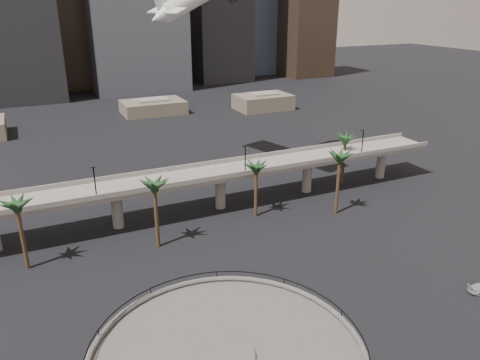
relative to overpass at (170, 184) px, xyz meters
name	(u,v)px	position (x,y,z in m)	size (l,w,h in m)	color
overpass	(170,184)	(0.00, 0.00, 0.00)	(130.00, 9.30, 14.70)	slate
palm_trees	(238,169)	(11.58, -7.82, 3.96)	(76.40, 18.40, 14.00)	#4E3421
low_buildings	(119,114)	(6.89, 87.30, -4.48)	(135.00, 27.50, 6.80)	#665A4B
car_a	(276,310)	(3.87, -37.59, -6.63)	(1.67, 4.15, 1.41)	red
car_b	(258,297)	(2.89, -33.67, -6.66)	(1.43, 4.11, 1.35)	black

